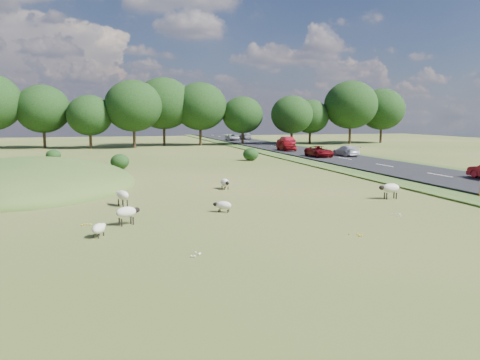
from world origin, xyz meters
name	(u,v)px	position (x,y,z in m)	size (l,w,h in m)	color
ground	(175,170)	(0.00, 20.00, 0.00)	(160.00, 160.00, 0.00)	#3E591C
mound	(22,186)	(-12.00, 12.00, 0.00)	(16.00, 20.00, 4.00)	#33561E
road	(322,155)	(20.00, 30.00, 0.12)	(8.00, 150.00, 0.25)	black
treeline	(139,107)	(-1.06, 55.44, 6.57)	(96.28, 14.66, 11.70)	black
shrubs	(151,157)	(-1.66, 26.45, 0.71)	(23.33, 11.85, 1.45)	black
marker_post	(480,189)	(15.86, -0.84, 0.60)	(0.06, 0.06, 1.20)	#D8590C
sheep_0	(223,205)	(-0.23, -0.75, 0.37)	(1.02, 0.82, 0.58)	beige
sheep_1	(225,183)	(1.74, 6.92, 0.45)	(0.60, 1.25, 0.71)	beige
sheep_2	(99,228)	(-6.37, -4.34, 0.36)	(0.74, 1.03, 0.57)	beige
sheep_3	(127,212)	(-5.17, -2.42, 0.60)	(1.23, 0.87, 0.86)	beige
sheep_4	(122,195)	(-5.24, 2.42, 0.61)	(0.89, 1.26, 0.88)	beige
sheep_5	(390,188)	(10.43, 0.41, 0.67)	(1.34, 0.64, 0.96)	beige
car_0	(346,151)	(21.90, 27.33, 0.88)	(1.77, 4.35, 1.26)	white
car_1	(245,136)	(21.90, 71.94, 0.94)	(1.93, 4.74, 1.37)	#9FA1A6
car_2	(319,151)	(18.10, 26.90, 0.89)	(2.11, 4.57, 1.27)	maroon
car_3	(286,141)	(21.90, 47.73, 1.01)	(1.60, 4.59, 1.51)	maroon
car_5	(286,145)	(18.10, 37.70, 1.01)	(1.79, 4.44, 1.51)	maroon
car_7	(233,137)	(18.10, 67.89, 0.88)	(2.10, 4.55, 1.26)	#B7B8BF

